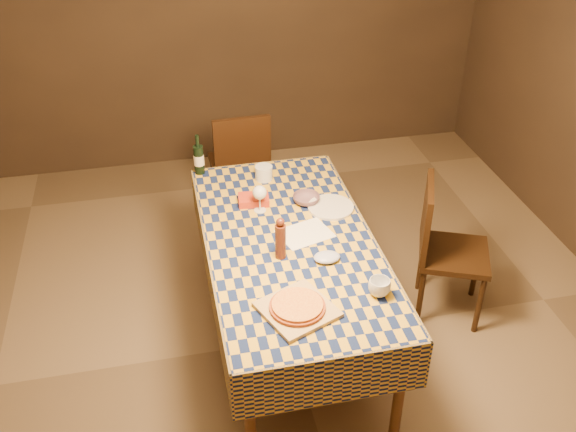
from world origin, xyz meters
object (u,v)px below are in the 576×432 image
(white_plate, at_px, (331,207))
(wine_bottle, at_px, (199,159))
(cutting_board, at_px, (297,309))
(bowl, at_px, (306,199))
(chair_far, at_px, (240,161))
(pizza, at_px, (297,306))
(chair_right, at_px, (442,243))
(dining_table, at_px, (290,251))

(white_plate, bearing_deg, wine_bottle, 140.55)
(cutting_board, bearing_deg, bowl, 73.81)
(cutting_board, xyz_separation_m, bowl, (0.27, 0.94, 0.02))
(bowl, height_order, white_plate, bowl)
(wine_bottle, height_order, chair_far, wine_bottle)
(pizza, distance_m, wine_bottle, 1.48)
(pizza, relative_size, wine_bottle, 1.31)
(cutting_board, distance_m, chair_right, 1.30)
(wine_bottle, xyz_separation_m, chair_far, (0.34, 0.55, -0.35))
(cutting_board, xyz_separation_m, chair_right, (1.08, 0.68, -0.26))
(bowl, xyz_separation_m, chair_right, (0.81, -0.26, -0.27))
(bowl, bearing_deg, chair_far, 103.54)
(wine_bottle, bearing_deg, pizza, -77.35)
(cutting_board, bearing_deg, white_plate, 64.59)
(cutting_board, relative_size, wine_bottle, 1.18)
(cutting_board, relative_size, chair_right, 0.35)
(white_plate, bearing_deg, bowl, 144.85)
(pizza, xyz_separation_m, bowl, (0.27, 0.94, -0.01))
(wine_bottle, distance_m, chair_far, 0.74)
(bowl, bearing_deg, chair_right, -17.98)
(pizza, relative_size, white_plate, 1.29)
(cutting_board, height_order, white_plate, cutting_board)
(pizza, height_order, chair_far, chair_far)
(cutting_board, height_order, chair_far, chair_far)
(cutting_board, xyz_separation_m, pizza, (0.00, 0.00, 0.02))
(bowl, height_order, chair_far, chair_far)
(wine_bottle, bearing_deg, white_plate, -39.45)
(bowl, distance_m, white_plate, 0.16)
(bowl, xyz_separation_m, chair_far, (-0.25, 1.06, -0.27))
(bowl, height_order, chair_right, chair_right)
(dining_table, xyz_separation_m, cutting_board, (-0.09, -0.58, 0.09))
(bowl, height_order, wine_bottle, wine_bottle)
(pizza, distance_m, chair_right, 1.31)
(cutting_board, distance_m, white_plate, 0.94)
(wine_bottle, height_order, white_plate, wine_bottle)
(bowl, relative_size, chair_right, 0.18)
(wine_bottle, bearing_deg, dining_table, -64.35)
(cutting_board, relative_size, chair_far, 0.35)
(chair_right, bearing_deg, white_plate, 165.86)
(dining_table, xyz_separation_m, pizza, (-0.09, -0.58, 0.11))
(chair_far, bearing_deg, white_plate, -71.49)
(dining_table, relative_size, pizza, 5.13)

